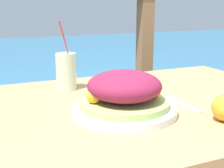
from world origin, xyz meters
TOP-DOWN VIEW (x-y plane):
  - patio_table at (0.00, 0.00)m, footprint 1.29×0.78m
  - railing_fence at (0.00, 0.65)m, footprint 2.80×0.08m
  - sea_backdrop at (0.00, 3.15)m, footprint 12.00×4.00m
  - salad_plate at (-0.02, -0.08)m, footprint 0.29×0.29m
  - drink_glass at (-0.09, 0.23)m, footprint 0.07×0.07m
  - fork at (0.18, -0.07)m, footprint 0.02×0.18m

SIDE VIEW (x-z plane):
  - sea_backdrop at x=0.00m, z-range 0.00..0.40m
  - patio_table at x=0.00m, z-range 0.26..0.97m
  - fork at x=0.18m, z-range 0.71..0.71m
  - salad_plate at x=-0.02m, z-range 0.70..0.82m
  - drink_glass at x=-0.09m, z-range 0.65..0.89m
  - railing_fence at x=0.00m, z-range 0.24..1.36m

